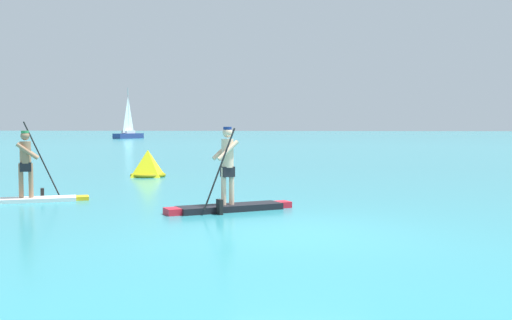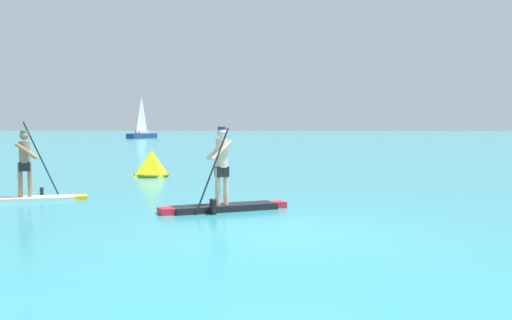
{
  "view_description": "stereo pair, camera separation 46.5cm",
  "coord_description": "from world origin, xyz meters",
  "px_view_note": "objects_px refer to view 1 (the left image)",
  "views": [
    {
      "loc": [
        0.69,
        -10.18,
        1.82
      ],
      "look_at": [
        -1.66,
        7.03,
        0.84
      ],
      "focal_mm": 41.76,
      "sensor_mm": 36.0,
      "label": 1
    },
    {
      "loc": [
        1.15,
        -10.11,
        1.82
      ],
      "look_at": [
        -1.66,
        7.03,
        0.84
      ],
      "focal_mm": 41.76,
      "sensor_mm": 36.0,
      "label": 2
    }
  ],
  "objects_px": {
    "race_marker_buoy": "(148,165)",
    "paddleboarder_near_left": "(25,185)",
    "sailboat_left_horizon": "(128,132)",
    "paddleboarder_mid_center": "(229,193)"
  },
  "relations": [
    {
      "from": "race_marker_buoy",
      "to": "paddleboarder_near_left",
      "type": "bearing_deg",
      "value": -95.41
    },
    {
      "from": "paddleboarder_near_left",
      "to": "paddleboarder_mid_center",
      "type": "distance_m",
      "value": 5.24
    },
    {
      "from": "paddleboarder_near_left",
      "to": "paddleboarder_mid_center",
      "type": "bearing_deg",
      "value": -35.38
    },
    {
      "from": "paddleboarder_mid_center",
      "to": "sailboat_left_horizon",
      "type": "height_order",
      "value": "sailboat_left_horizon"
    },
    {
      "from": "sailboat_left_horizon",
      "to": "paddleboarder_near_left",
      "type": "bearing_deg",
      "value": 37.66
    },
    {
      "from": "paddleboarder_near_left",
      "to": "race_marker_buoy",
      "type": "distance_m",
      "value": 7.34
    },
    {
      "from": "race_marker_buoy",
      "to": "sailboat_left_horizon",
      "type": "xyz_separation_m",
      "value": [
        -24.1,
        64.66,
        0.51
      ]
    },
    {
      "from": "paddleboarder_near_left",
      "to": "race_marker_buoy",
      "type": "relative_size",
      "value": 1.97
    },
    {
      "from": "paddleboarder_near_left",
      "to": "race_marker_buoy",
      "type": "bearing_deg",
      "value": 59.16
    },
    {
      "from": "sailboat_left_horizon",
      "to": "race_marker_buoy",
      "type": "bearing_deg",
      "value": 40.08
    }
  ]
}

